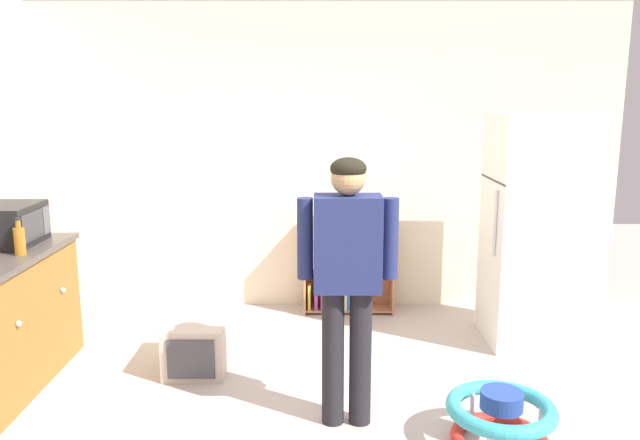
% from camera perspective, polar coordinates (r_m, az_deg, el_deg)
% --- Properties ---
extents(ground_plane, '(12.00, 12.00, 0.00)m').
position_cam_1_polar(ground_plane, '(3.80, 1.17, -18.96)').
color(ground_plane, '#B9ADA4').
rests_on(ground_plane, ground).
extents(back_wall, '(5.20, 0.06, 2.70)m').
position_cam_1_polar(back_wall, '(5.64, 0.81, 5.55)').
color(back_wall, '#EFE2C3').
rests_on(back_wall, ground).
extents(refrigerator, '(0.73, 0.68, 1.78)m').
position_cam_1_polar(refrigerator, '(5.11, 19.16, -0.90)').
color(refrigerator, white).
rests_on(refrigerator, ground).
extents(bookshelf, '(0.80, 0.28, 0.85)m').
position_cam_1_polar(bookshelf, '(5.64, 2.17, -4.62)').
color(bookshelf, '#B2734D').
rests_on(bookshelf, ground).
extents(standing_person, '(0.57, 0.22, 1.58)m').
position_cam_1_polar(standing_person, '(3.57, 2.65, -4.46)').
color(standing_person, black).
rests_on(standing_person, ground).
extents(baby_walker, '(0.60, 0.60, 0.32)m').
position_cam_1_polar(baby_walker, '(3.76, 16.22, -16.98)').
color(baby_walker, red).
rests_on(baby_walker, ground).
extents(pet_carrier, '(0.42, 0.55, 0.36)m').
position_cam_1_polar(pet_carrier, '(4.62, -10.85, -10.97)').
color(pet_carrier, beige).
rests_on(pet_carrier, ground).
extents(microwave, '(0.37, 0.48, 0.28)m').
position_cam_1_polar(microwave, '(4.80, -26.24, -0.37)').
color(microwave, black).
rests_on(microwave, kitchen_counter).
extents(amber_bottle, '(0.07, 0.07, 0.25)m').
position_cam_1_polar(amber_bottle, '(4.46, -25.49, -1.65)').
color(amber_bottle, '#9E661E').
rests_on(amber_bottle, kitchen_counter).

